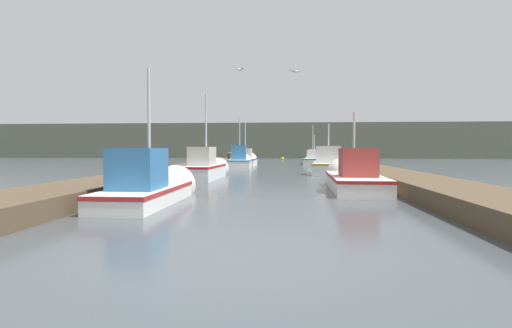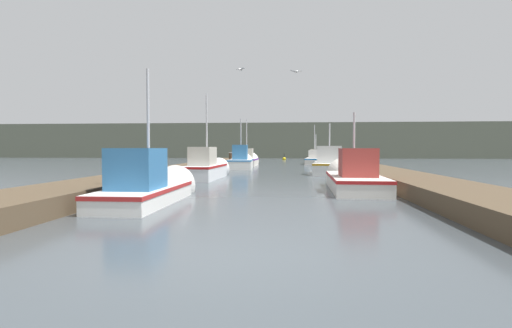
{
  "view_description": "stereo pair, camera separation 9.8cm",
  "coord_description": "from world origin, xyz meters",
  "px_view_note": "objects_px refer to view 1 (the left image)",
  "views": [
    {
      "loc": [
        0.71,
        -5.33,
        1.5
      ],
      "look_at": [
        -0.54,
        9.87,
        0.89
      ],
      "focal_mm": 28.0,
      "sensor_mm": 36.0,
      "label": 1
    },
    {
      "loc": [
        0.8,
        -5.32,
        1.5
      ],
      "look_at": [
        -0.54,
        9.87,
        0.89
      ],
      "focal_mm": 28.0,
      "sensor_mm": 36.0,
      "label": 2
    }
  ],
  "objects_px": {
    "mooring_piling_0": "(229,159)",
    "fishing_boat_2": "(207,168)",
    "fishing_boat_5": "(246,160)",
    "fishing_boat_6": "(314,160)",
    "fishing_boat_7": "(313,158)",
    "mooring_piling_1": "(345,163)",
    "fishing_boat_4": "(240,161)",
    "seagull_1": "(240,70)",
    "fishing_boat_1": "(352,177)",
    "fishing_boat_0": "(151,186)",
    "fishing_boat_3": "(328,165)",
    "seagull_lead": "(296,72)",
    "channel_buoy": "(282,159)"
  },
  "relations": [
    {
      "from": "mooring_piling_0",
      "to": "fishing_boat_2",
      "type": "bearing_deg",
      "value": -86.07
    },
    {
      "from": "fishing_boat_5",
      "to": "fishing_boat_6",
      "type": "relative_size",
      "value": 0.79
    },
    {
      "from": "fishing_boat_5",
      "to": "fishing_boat_7",
      "type": "relative_size",
      "value": 0.99
    },
    {
      "from": "mooring_piling_1",
      "to": "mooring_piling_0",
      "type": "bearing_deg",
      "value": 138.65
    },
    {
      "from": "fishing_boat_4",
      "to": "fishing_boat_6",
      "type": "height_order",
      "value": "fishing_boat_4"
    },
    {
      "from": "mooring_piling_1",
      "to": "seagull_1",
      "type": "distance_m",
      "value": 10.19
    },
    {
      "from": "fishing_boat_4",
      "to": "fishing_boat_7",
      "type": "distance_m",
      "value": 15.22
    },
    {
      "from": "fishing_boat_7",
      "to": "mooring_piling_1",
      "type": "xyz_separation_m",
      "value": [
        0.98,
        -17.5,
        0.19
      ]
    },
    {
      "from": "fishing_boat_1",
      "to": "mooring_piling_1",
      "type": "bearing_deg",
      "value": 85.25
    },
    {
      "from": "fishing_boat_2",
      "to": "fishing_boat_4",
      "type": "xyz_separation_m",
      "value": [
        0.45,
        9.78,
        -0.01
      ]
    },
    {
      "from": "fishing_boat_2",
      "to": "mooring_piling_0",
      "type": "distance_m",
      "value": 13.74
    },
    {
      "from": "fishing_boat_4",
      "to": "fishing_boat_1",
      "type": "bearing_deg",
      "value": -70.25
    },
    {
      "from": "fishing_boat_0",
      "to": "seagull_1",
      "type": "xyz_separation_m",
      "value": [
        1.53,
        7.99,
        4.75
      ]
    },
    {
      "from": "fishing_boat_4",
      "to": "fishing_boat_5",
      "type": "bearing_deg",
      "value": 88.15
    },
    {
      "from": "fishing_boat_3",
      "to": "mooring_piling_1",
      "type": "bearing_deg",
      "value": 66.01
    },
    {
      "from": "mooring_piling_1",
      "to": "seagull_lead",
      "type": "relative_size",
      "value": 2.08
    },
    {
      "from": "fishing_boat_7",
      "to": "mooring_piling_0",
      "type": "relative_size",
      "value": 4.68
    },
    {
      "from": "fishing_boat_4",
      "to": "channel_buoy",
      "type": "relative_size",
      "value": 5.32
    },
    {
      "from": "fishing_boat_1",
      "to": "fishing_boat_6",
      "type": "relative_size",
      "value": 0.96
    },
    {
      "from": "fishing_boat_4",
      "to": "seagull_1",
      "type": "bearing_deg",
      "value": -86.2
    },
    {
      "from": "seagull_lead",
      "to": "seagull_1",
      "type": "relative_size",
      "value": 1.16
    },
    {
      "from": "fishing_boat_7",
      "to": "seagull_lead",
      "type": "distance_m",
      "value": 25.4
    },
    {
      "from": "fishing_boat_6",
      "to": "channel_buoy",
      "type": "xyz_separation_m",
      "value": [
        -3.27,
        11.7,
        -0.26
      ]
    },
    {
      "from": "channel_buoy",
      "to": "mooring_piling_0",
      "type": "bearing_deg",
      "value": -103.66
    },
    {
      "from": "fishing_boat_2",
      "to": "channel_buoy",
      "type": "distance_m",
      "value": 31.19
    },
    {
      "from": "fishing_boat_0",
      "to": "fishing_boat_5",
      "type": "bearing_deg",
      "value": 89.61
    },
    {
      "from": "mooring_piling_0",
      "to": "channel_buoy",
      "type": "xyz_separation_m",
      "value": [
        4.21,
        17.31,
        -0.44
      ]
    },
    {
      "from": "fishing_boat_6",
      "to": "mooring_piling_0",
      "type": "height_order",
      "value": "fishing_boat_6"
    },
    {
      "from": "fishing_boat_7",
      "to": "seagull_1",
      "type": "relative_size",
      "value": 11.07
    },
    {
      "from": "fishing_boat_0",
      "to": "channel_buoy",
      "type": "xyz_separation_m",
      "value": [
        3.04,
        39.78,
        -0.31
      ]
    },
    {
      "from": "mooring_piling_0",
      "to": "mooring_piling_1",
      "type": "bearing_deg",
      "value": -41.35
    },
    {
      "from": "fishing_boat_2",
      "to": "mooring_piling_1",
      "type": "xyz_separation_m",
      "value": [
        7.62,
        6.18,
        0.06
      ]
    },
    {
      "from": "fishing_boat_0",
      "to": "channel_buoy",
      "type": "distance_m",
      "value": 39.9
    },
    {
      "from": "fishing_boat_5",
      "to": "mooring_piling_1",
      "type": "distance_m",
      "value": 11.46
    },
    {
      "from": "fishing_boat_1",
      "to": "fishing_boat_5",
      "type": "bearing_deg",
      "value": 109.24
    },
    {
      "from": "fishing_boat_3",
      "to": "fishing_boat_5",
      "type": "height_order",
      "value": "fishing_boat_5"
    },
    {
      "from": "fishing_boat_2",
      "to": "fishing_boat_6",
      "type": "distance_m",
      "value": 20.39
    },
    {
      "from": "fishing_boat_0",
      "to": "fishing_boat_3",
      "type": "relative_size",
      "value": 1.06
    },
    {
      "from": "fishing_boat_7",
      "to": "seagull_lead",
      "type": "height_order",
      "value": "seagull_lead"
    },
    {
      "from": "fishing_boat_7",
      "to": "seagull_1",
      "type": "height_order",
      "value": "seagull_1"
    },
    {
      "from": "fishing_boat_6",
      "to": "seagull_lead",
      "type": "bearing_deg",
      "value": -90.54
    },
    {
      "from": "mooring_piling_1",
      "to": "fishing_boat_7",
      "type": "bearing_deg",
      "value": 93.22
    },
    {
      "from": "fishing_boat_2",
      "to": "mooring_piling_1",
      "type": "bearing_deg",
      "value": 40.45
    },
    {
      "from": "fishing_boat_4",
      "to": "fishing_boat_5",
      "type": "height_order",
      "value": "fishing_boat_5"
    },
    {
      "from": "mooring_piling_1",
      "to": "seagull_lead",
      "type": "xyz_separation_m",
      "value": [
        -3.25,
        -7.38,
        4.39
      ]
    },
    {
      "from": "fishing_boat_5",
      "to": "channel_buoy",
      "type": "distance_m",
      "value": 16.28
    },
    {
      "from": "fishing_boat_0",
      "to": "channel_buoy",
      "type": "bearing_deg",
      "value": 85.46
    },
    {
      "from": "fishing_boat_2",
      "to": "channel_buoy",
      "type": "bearing_deg",
      "value": 85.4
    },
    {
      "from": "channel_buoy",
      "to": "seagull_lead",
      "type": "xyz_separation_m",
      "value": [
        1.1,
        -32.22,
        4.84
      ]
    },
    {
      "from": "mooring_piling_0",
      "to": "fishing_boat_1",
      "type": "bearing_deg",
      "value": -67.73
    }
  ]
}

